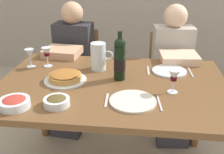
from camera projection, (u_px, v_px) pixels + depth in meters
dining_table at (112, 96)px, 1.81m from camera, size 1.50×1.00×0.76m
wine_bottle at (120, 59)px, 1.77m from camera, size 0.08×0.08×0.33m
water_pitcher at (99, 58)px, 1.96m from camera, size 0.16×0.11×0.20m
baked_tart at (65, 77)px, 1.80m from camera, size 0.28×0.28×0.06m
salad_bowl at (14, 103)px, 1.48m from camera, size 0.17×0.17×0.06m
olive_bowl at (57, 101)px, 1.50m from camera, size 0.15×0.15×0.05m
wine_glass_left_diner at (47, 53)px, 2.00m from camera, size 0.07×0.07×0.15m
wine_glass_right_diner at (174, 77)px, 1.61m from camera, size 0.07×0.07×0.15m
wine_glass_centre at (30, 54)px, 1.99m from camera, size 0.07×0.07×0.14m
dinner_plate_left_setting at (133, 101)px, 1.54m from camera, size 0.27×0.27×0.01m
dinner_plate_right_setting at (169, 71)px, 1.94m from camera, size 0.24×0.24×0.01m
fork_left_setting at (107, 100)px, 1.56m from camera, size 0.02×0.16×0.00m
knife_left_setting at (159, 103)px, 1.52m from camera, size 0.03×0.18×0.00m
knife_right_setting at (191, 72)px, 1.93m from camera, size 0.02×0.18×0.00m
spoon_right_setting at (148, 71)px, 1.96m from camera, size 0.02×0.16×0.00m
chair_left at (79, 67)px, 2.74m from camera, size 0.44×0.44×0.87m
diner_left at (71, 64)px, 2.48m from camera, size 0.37×0.53×1.16m
chair_right at (168, 72)px, 2.62m from camera, size 0.43×0.43×0.87m
diner_right at (173, 70)px, 2.35m from camera, size 0.36×0.53×1.16m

